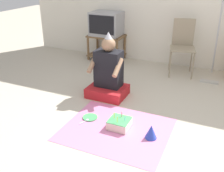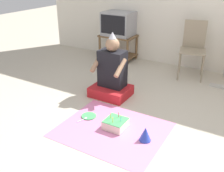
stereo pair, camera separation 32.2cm
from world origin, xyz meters
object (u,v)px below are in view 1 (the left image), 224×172
(tv, at_px, (106,24))
(folding_chair, at_px, (183,43))
(birthday_cake, at_px, (119,123))
(paper_plate, at_px, (90,117))
(person_seated, at_px, (108,75))
(dust_mop, at_px, (214,57))
(party_hat_blue, at_px, (151,132))

(tv, height_order, folding_chair, tv)
(folding_chair, relative_size, birthday_cake, 3.88)
(folding_chair, distance_m, paper_plate, 2.16)
(person_seated, distance_m, birthday_cake, 0.89)
(birthday_cake, bearing_deg, tv, 118.61)
(dust_mop, xyz_separation_m, paper_plate, (-1.23, -1.85, -0.38))
(person_seated, bearing_deg, tv, 116.01)
(paper_plate, bearing_deg, person_seated, 95.57)
(tv, bearing_deg, paper_plate, -69.92)
(person_seated, xyz_separation_m, paper_plate, (0.07, -0.67, -0.30))
(tv, xyz_separation_m, paper_plate, (0.78, -2.13, -0.69))
(party_hat_blue, bearing_deg, birthday_cake, 172.84)
(dust_mop, bearing_deg, party_hat_blue, -102.45)
(dust_mop, distance_m, birthday_cake, 2.09)
(birthday_cake, relative_size, party_hat_blue, 1.52)
(tv, bearing_deg, party_hat_blue, -54.71)
(tv, xyz_separation_m, folding_chair, (1.48, -0.16, -0.17))
(person_seated, xyz_separation_m, party_hat_blue, (0.86, -0.76, -0.23))
(tv, height_order, person_seated, tv)
(folding_chair, height_order, dust_mop, dust_mop)
(birthday_cake, distance_m, paper_plate, 0.41)
(person_seated, distance_m, paper_plate, 0.74)
(dust_mop, xyz_separation_m, person_seated, (-1.29, -1.18, -0.08))
(birthday_cake, xyz_separation_m, party_hat_blue, (0.39, -0.05, 0.03))
(dust_mop, height_order, person_seated, dust_mop)
(dust_mop, height_order, party_hat_blue, dust_mop)
(tv, xyz_separation_m, person_seated, (0.71, -1.46, -0.39))
(folding_chair, bearing_deg, party_hat_blue, -87.46)
(party_hat_blue, bearing_deg, folding_chair, 92.54)
(tv, bearing_deg, folding_chair, -6.20)
(birthday_cake, distance_m, party_hat_blue, 0.39)
(folding_chair, height_order, paper_plate, folding_chair)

